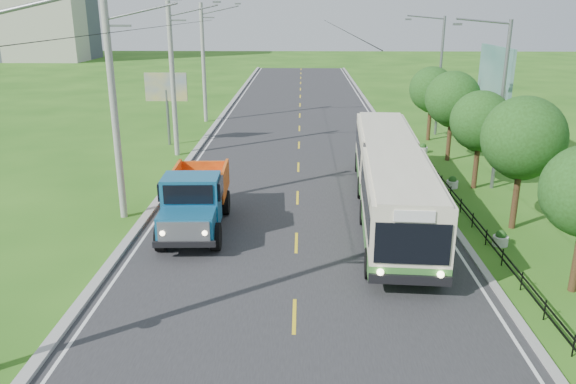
{
  "coord_description": "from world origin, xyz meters",
  "views": [
    {
      "loc": [
        0.19,
        -16.03,
        9.5
      ],
      "look_at": [
        -0.38,
        7.19,
        1.9
      ],
      "focal_mm": 35.0,
      "sensor_mm": 36.0,
      "label": 1
    }
  ],
  "objects_px": {
    "pole_near": "(115,111)",
    "streetlight_mid": "(499,100)",
    "tree_third": "(523,142)",
    "streetlight_far": "(438,72)",
    "pole_far": "(204,63)",
    "tree_fourth": "(481,124)",
    "tree_fifth": "(453,101)",
    "billboard_right": "(495,78)",
    "planter_mid": "(452,183)",
    "planter_near": "(500,239)",
    "planter_far": "(423,149)",
    "bus": "(390,174)",
    "billboard_left": "(166,92)",
    "tree_back": "(432,91)",
    "pole_mid": "(173,79)",
    "dump_truck": "(195,196)"
  },
  "relations": [
    {
      "from": "pole_mid",
      "to": "tree_fifth",
      "type": "bearing_deg",
      "value": -2.71
    },
    {
      "from": "pole_far",
      "to": "streetlight_mid",
      "type": "distance_m",
      "value": 26.8
    },
    {
      "from": "pole_far",
      "to": "billboard_left",
      "type": "xyz_separation_m",
      "value": [
        -1.24,
        -9.0,
        -1.23
      ]
    },
    {
      "from": "tree_fifth",
      "to": "planter_near",
      "type": "bearing_deg",
      "value": -95.08
    },
    {
      "from": "pole_near",
      "to": "tree_fourth",
      "type": "height_order",
      "value": "pole_near"
    },
    {
      "from": "tree_fifth",
      "to": "planter_near",
      "type": "xyz_separation_m",
      "value": [
        -1.26,
        -14.14,
        -3.57
      ]
    },
    {
      "from": "tree_back",
      "to": "bus",
      "type": "bearing_deg",
      "value": -108.32
    },
    {
      "from": "planter_near",
      "to": "planter_mid",
      "type": "relative_size",
      "value": 1.0
    },
    {
      "from": "planter_mid",
      "to": "billboard_right",
      "type": "distance_m",
      "value": 8.68
    },
    {
      "from": "tree_back",
      "to": "dump_truck",
      "type": "bearing_deg",
      "value": -127.56
    },
    {
      "from": "pole_near",
      "to": "bus",
      "type": "xyz_separation_m",
      "value": [
        12.71,
        0.81,
        -3.08
      ]
    },
    {
      "from": "tree_back",
      "to": "bus",
      "type": "xyz_separation_m",
      "value": [
        -5.41,
        -16.33,
        -1.64
      ]
    },
    {
      "from": "planter_far",
      "to": "billboard_left",
      "type": "xyz_separation_m",
      "value": [
        -18.1,
        2.0,
        3.58
      ]
    },
    {
      "from": "pole_near",
      "to": "planter_mid",
      "type": "distance_m",
      "value": 18.23
    },
    {
      "from": "planter_far",
      "to": "bus",
      "type": "bearing_deg",
      "value": -108.8
    },
    {
      "from": "tree_third",
      "to": "planter_far",
      "type": "bearing_deg",
      "value": 95.18
    },
    {
      "from": "pole_far",
      "to": "tree_third",
      "type": "bearing_deg",
      "value": -53.91
    },
    {
      "from": "tree_fourth",
      "to": "streetlight_mid",
      "type": "distance_m",
      "value": 1.54
    },
    {
      "from": "pole_far",
      "to": "tree_fourth",
      "type": "relative_size",
      "value": 1.85
    },
    {
      "from": "pole_far",
      "to": "bus",
      "type": "xyz_separation_m",
      "value": [
        12.71,
        -23.19,
        -3.08
      ]
    },
    {
      "from": "billboard_left",
      "to": "dump_truck",
      "type": "distance_m",
      "value": 17.44
    },
    {
      "from": "pole_far",
      "to": "planter_near",
      "type": "relative_size",
      "value": 14.93
    },
    {
      "from": "streetlight_mid",
      "to": "streetlight_far",
      "type": "bearing_deg",
      "value": 90.0
    },
    {
      "from": "pole_mid",
      "to": "billboard_right",
      "type": "bearing_deg",
      "value": -2.78
    },
    {
      "from": "planter_mid",
      "to": "billboard_left",
      "type": "bearing_deg",
      "value": 151.08
    },
    {
      "from": "pole_far",
      "to": "tree_back",
      "type": "bearing_deg",
      "value": -20.74
    },
    {
      "from": "streetlight_far",
      "to": "billboard_right",
      "type": "relative_size",
      "value": 1.24
    },
    {
      "from": "tree_fourth",
      "to": "billboard_right",
      "type": "relative_size",
      "value": 0.74
    },
    {
      "from": "pole_near",
      "to": "streetlight_mid",
      "type": "xyz_separation_m",
      "value": [
        18.9,
        5.0,
        -0.19
      ]
    },
    {
      "from": "pole_mid",
      "to": "dump_truck",
      "type": "xyz_separation_m",
      "value": [
        3.74,
        -13.55,
        -3.51
      ]
    },
    {
      "from": "tree_third",
      "to": "streetlight_far",
      "type": "relative_size",
      "value": 0.66
    },
    {
      "from": "pole_near",
      "to": "streetlight_mid",
      "type": "relative_size",
      "value": 1.1
    },
    {
      "from": "pole_mid",
      "to": "tree_fifth",
      "type": "relative_size",
      "value": 1.72
    },
    {
      "from": "streetlight_mid",
      "to": "tree_fifth",
      "type": "bearing_deg",
      "value": 97.29
    },
    {
      "from": "planter_far",
      "to": "planter_mid",
      "type": "bearing_deg",
      "value": -90.0
    },
    {
      "from": "planter_near",
      "to": "streetlight_far",
      "type": "bearing_deg",
      "value": 84.7
    },
    {
      "from": "tree_third",
      "to": "streetlight_mid",
      "type": "bearing_deg",
      "value": 82.36
    },
    {
      "from": "tree_third",
      "to": "streetlight_far",
      "type": "xyz_separation_m",
      "value": [
        0.79,
        19.86,
        0.92
      ]
    },
    {
      "from": "planter_far",
      "to": "bus",
      "type": "xyz_separation_m",
      "value": [
        -4.15,
        -12.19,
        1.72
      ]
    },
    {
      "from": "pole_mid",
      "to": "billboard_left",
      "type": "xyz_separation_m",
      "value": [
        -1.24,
        3.0,
        -1.23
      ]
    },
    {
      "from": "pole_mid",
      "to": "tree_back",
      "type": "height_order",
      "value": "pole_mid"
    },
    {
      "from": "tree_fifth",
      "to": "streetlight_mid",
      "type": "relative_size",
      "value": 0.64
    },
    {
      "from": "tree_fifth",
      "to": "planter_near",
      "type": "height_order",
      "value": "tree_fifth"
    },
    {
      "from": "planter_near",
      "to": "planter_far",
      "type": "xyz_separation_m",
      "value": [
        0.0,
        16.0,
        0.0
      ]
    },
    {
      "from": "tree_fifth",
      "to": "planter_near",
      "type": "distance_m",
      "value": 14.64
    },
    {
      "from": "tree_fifth",
      "to": "billboard_right",
      "type": "distance_m",
      "value": 2.87
    },
    {
      "from": "pole_near",
      "to": "billboard_right",
      "type": "height_order",
      "value": "pole_near"
    },
    {
      "from": "streetlight_far",
      "to": "billboard_right",
      "type": "distance_m",
      "value": 8.18
    },
    {
      "from": "pole_far",
      "to": "dump_truck",
      "type": "relative_size",
      "value": 1.48
    },
    {
      "from": "streetlight_mid",
      "to": "billboard_right",
      "type": "distance_m",
      "value": 6.24
    }
  ]
}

